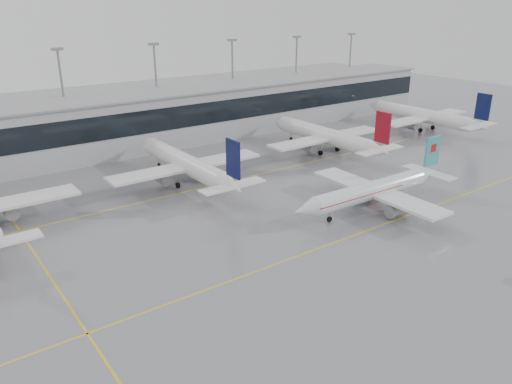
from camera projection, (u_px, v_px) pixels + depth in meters
ground at (308, 252)px, 67.27m from camera, size 320.00×320.00×0.00m
taxi_line_main at (308, 252)px, 67.26m from camera, size 120.00×0.25×0.01m
taxi_line_north at (197, 189)px, 89.93m from camera, size 120.00×0.25×0.01m
taxi_line_cross at (47, 273)px, 62.13m from camera, size 0.25×60.00×0.01m
terminal at (125, 123)px, 111.96m from camera, size 180.00×15.00×12.00m
terminal_glass at (139, 123)px, 105.72m from camera, size 180.00×0.20×5.00m
terminal_roof at (123, 96)px, 109.74m from camera, size 182.00×16.00×0.40m
light_masts at (112, 87)px, 113.86m from camera, size 156.40×1.00×22.60m
air_canada_jet at (376, 190)px, 80.73m from camera, size 33.01×25.40×10.00m
parked_jet_c at (187, 164)px, 91.39m from camera, size 29.64×36.96×11.72m
parked_jet_d at (326, 136)px, 110.60m from camera, size 29.64×36.96×11.72m
parked_jet_e at (424, 116)px, 129.81m from camera, size 29.64×36.96×11.72m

